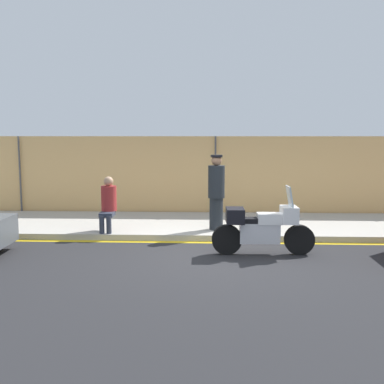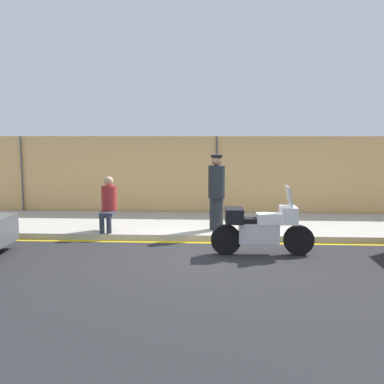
{
  "view_description": "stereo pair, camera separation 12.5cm",
  "coord_description": "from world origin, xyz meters",
  "views": [
    {
      "loc": [
        -0.14,
        -8.83,
        2.46
      ],
      "look_at": [
        -0.58,
        1.71,
        1.1
      ],
      "focal_mm": 42.0,
      "sensor_mm": 36.0,
      "label": 1
    },
    {
      "loc": [
        -0.02,
        -8.82,
        2.46
      ],
      "look_at": [
        -0.58,
        1.71,
        1.1
      ],
      "focal_mm": 42.0,
      "sensor_mm": 36.0,
      "label": 2
    }
  ],
  "objects": [
    {
      "name": "sidewalk",
      "position": [
        0.0,
        2.88,
        0.07
      ],
      "size": [
        43.76,
        3.14,
        0.14
      ],
      "color": "#ADA89E",
      "rests_on": "ground_plane"
    },
    {
      "name": "curb_paint_stripe",
      "position": [
        0.0,
        1.22,
        0.0
      ],
      "size": [
        43.76,
        0.18,
        0.01
      ],
      "color": "gold",
      "rests_on": "ground_plane"
    },
    {
      "name": "motorcycle",
      "position": [
        0.92,
        0.24,
        0.57
      ],
      "size": [
        2.11,
        0.53,
        1.42
      ],
      "rotation": [
        0.0,
        0.0,
        0.03
      ],
      "color": "black",
      "rests_on": "ground_plane"
    },
    {
      "name": "officer_standing",
      "position": [
        0.0,
        1.99,
        1.08
      ],
      "size": [
        0.4,
        0.4,
        1.83
      ],
      "color": "#1E2328",
      "rests_on": "sidewalk"
    },
    {
      "name": "storefront_fence",
      "position": [
        -0.0,
        4.53,
        1.2
      ],
      "size": [
        41.58,
        0.17,
        2.4
      ],
      "color": "#E5B26B",
      "rests_on": "ground_plane"
    },
    {
      "name": "ground_plane",
      "position": [
        0.0,
        0.0,
        0.0
      ],
      "size": [
        120.0,
        120.0,
        0.0
      ],
      "primitive_type": "plane",
      "color": "#262628"
    },
    {
      "name": "person_seated_on_curb",
      "position": [
        -2.6,
        1.77,
        0.87
      ],
      "size": [
        0.37,
        0.67,
        1.31
      ],
      "color": "#2D3342",
      "rests_on": "sidewalk"
    }
  ]
}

